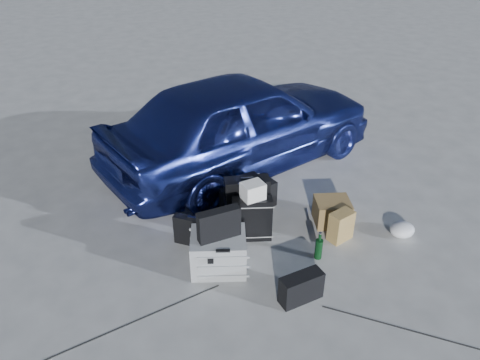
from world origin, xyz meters
name	(u,v)px	position (x,y,z in m)	size (l,w,h in m)	color
ground	(274,260)	(0.00, 0.00, 0.00)	(60.00, 60.00, 0.00)	#AFB0AB
car	(242,122)	(0.17, 2.12, 0.68)	(1.61, 4.01, 1.37)	navy
pelican_case	(219,252)	(-0.60, 0.04, 0.20)	(0.56, 0.46, 0.41)	#999C9E
laptop_bag	(219,224)	(-0.59, 0.02, 0.57)	(0.44, 0.11, 0.33)	black
briefcase	(194,232)	(-0.79, 0.48, 0.18)	(0.46, 0.10, 0.35)	black
suitcase_left	(247,204)	(-0.14, 0.65, 0.33)	(0.51, 0.18, 0.66)	black
suitcase_right	(252,219)	(-0.14, 0.44, 0.27)	(0.44, 0.16, 0.53)	black
white_carton	(253,191)	(-0.13, 0.45, 0.62)	(0.24, 0.19, 0.19)	white
duffel_bag	(249,197)	(-0.02, 1.01, 0.17)	(0.68, 0.29, 0.34)	black
flat_box_white	(250,183)	(-0.01, 1.02, 0.37)	(0.36, 0.27, 0.06)	white
flat_box_black	(249,178)	(-0.02, 1.03, 0.43)	(0.25, 0.18, 0.05)	black
kraft_bag	(341,226)	(0.83, 0.18, 0.18)	(0.27, 0.16, 0.36)	#AC874B
cardboard_box	(332,212)	(0.87, 0.50, 0.15)	(0.40, 0.35, 0.30)	olive
plastic_bag	(402,230)	(1.55, 0.07, 0.08)	(0.29, 0.25, 0.16)	white
messenger_bag	(301,288)	(0.07, -0.60, 0.15)	(0.43, 0.16, 0.30)	black
green_bottle	(319,246)	(0.47, -0.07, 0.16)	(0.08, 0.08, 0.32)	black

